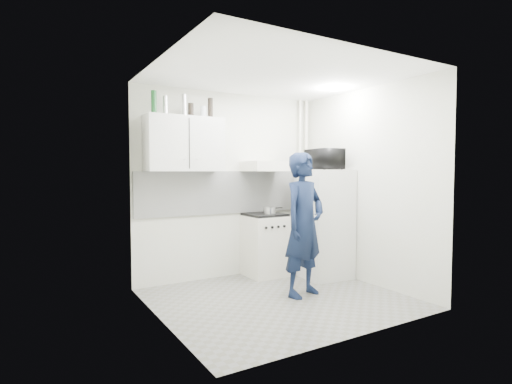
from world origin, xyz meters
TOP-DOWN VIEW (x-y plane):
  - floor at (0.00, 0.00)m, footprint 2.80×2.80m
  - ceiling at (0.00, 0.00)m, footprint 2.80×2.80m
  - wall_back at (0.00, 1.25)m, footprint 2.80×0.00m
  - wall_left at (-1.40, 0.00)m, footprint 0.00×2.60m
  - wall_right at (1.40, 0.00)m, footprint 0.00×2.60m
  - person at (0.34, -0.02)m, footprint 0.71×0.56m
  - stove at (0.42, 1.00)m, footprint 0.54×0.54m
  - fridge at (1.10, 0.50)m, footprint 0.68×0.68m
  - stove_top at (0.42, 1.00)m, footprint 0.52×0.52m
  - saucepan at (0.47, 0.94)m, footprint 0.17×0.17m
  - microwave at (1.10, 0.50)m, footprint 0.57×0.43m
  - bottle_a at (-1.14, 1.07)m, footprint 0.07×0.07m
  - bottle_b at (-1.00, 1.07)m, footprint 0.06×0.06m
  - bottle_d at (-0.75, 1.07)m, footprint 0.06×0.06m
  - canister_a at (-0.66, 1.07)m, footprint 0.07×0.07m
  - canister_b at (-0.48, 1.07)m, footprint 0.08×0.08m
  - bottle_e at (-0.38, 1.07)m, footprint 0.07×0.07m
  - upper_cabinet at (-0.75, 1.07)m, footprint 1.00×0.35m
  - range_hood at (0.45, 1.00)m, footprint 0.60×0.50m
  - backsplash at (0.00, 1.24)m, footprint 2.74×0.03m
  - pipe_a at (1.30, 1.17)m, footprint 0.05×0.05m
  - pipe_b at (1.18, 1.17)m, footprint 0.04×0.04m
  - ceiling_spot_fixture at (1.00, 0.20)m, footprint 0.10×0.10m

SIDE VIEW (x-z plane):
  - floor at x=0.00m, z-range 0.00..0.00m
  - stove at x=0.42m, z-range 0.00..0.86m
  - fridge at x=1.10m, z-range 0.00..1.52m
  - person at x=0.34m, z-range 0.00..1.73m
  - stove_top at x=0.42m, z-range 0.86..0.90m
  - saucepan at x=0.47m, z-range 0.90..0.99m
  - backsplash at x=0.00m, z-range 0.90..1.50m
  - wall_left at x=-1.40m, z-range 0.00..2.60m
  - wall_right at x=1.40m, z-range 0.00..2.60m
  - pipe_a at x=1.30m, z-range 0.00..2.60m
  - pipe_b at x=1.18m, z-range 0.00..2.60m
  - wall_back at x=0.00m, z-range -0.10..2.70m
  - range_hood at x=0.45m, z-range 1.50..1.64m
  - microwave at x=1.10m, z-range 1.52..1.81m
  - upper_cabinet at x=-0.75m, z-range 1.50..2.20m
  - canister_b at x=-0.48m, z-range 2.20..2.35m
  - canister_a at x=-0.66m, z-range 2.20..2.38m
  - bottle_b at x=-1.00m, z-range 2.20..2.44m
  - bottle_e at x=-0.38m, z-range 2.20..2.47m
  - bottle_d at x=-0.75m, z-range 2.20..2.48m
  - bottle_a at x=-1.14m, z-range 2.20..2.49m
  - ceiling_spot_fixture at x=1.00m, z-range 2.56..2.58m
  - ceiling at x=0.00m, z-range 2.60..2.60m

